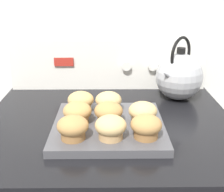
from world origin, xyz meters
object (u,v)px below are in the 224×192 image
(muffin_r1_c2, at_px, (141,113))
(tea_kettle, at_px, (178,76))
(muffin_r0_c0, at_px, (71,128))
(muffin_r2_c0, at_px, (79,101))
(muffin_pan, at_px, (108,126))
(muffin_r1_c1, at_px, (108,113))
(muffin_r0_c2, at_px, (144,127))
(muffin_r1_c0, at_px, (76,113))
(muffin_r0_c1, at_px, (109,127))
(muffin_r2_c1, at_px, (107,102))

(muffin_r1_c2, bearing_deg, tea_kettle, 58.38)
(muffin_r0_c0, distance_m, muffin_r2_c0, 0.19)
(muffin_r0_c0, relative_size, muffin_r1_c2, 1.00)
(tea_kettle, bearing_deg, muffin_pan, -134.56)
(muffin_r1_c1, xyz_separation_m, tea_kettle, (0.25, 0.25, 0.03))
(muffin_r0_c2, bearing_deg, muffin_r1_c0, 153.49)
(muffin_r0_c1, distance_m, muffin_r1_c2, 0.13)
(muffin_r1_c0, relative_size, muffin_r2_c0, 1.00)
(muffin_r1_c1, bearing_deg, muffin_r2_c1, 91.07)
(muffin_r1_c2, relative_size, muffin_r2_c0, 1.00)
(muffin_r0_c1, relative_size, muffin_r1_c0, 1.00)
(muffin_r0_c1, distance_m, muffin_r2_c1, 0.18)
(muffin_r0_c2, bearing_deg, muffin_r2_c0, 135.19)
(muffin_r1_c0, bearing_deg, muffin_r1_c1, -0.24)
(muffin_pan, distance_m, muffin_r2_c0, 0.13)
(muffin_r0_c0, distance_m, muffin_r0_c1, 0.10)
(muffin_r2_c0, bearing_deg, muffin_r0_c2, -44.81)
(muffin_r1_c2, xyz_separation_m, muffin_r2_c0, (-0.18, 0.09, 0.00))
(muffin_r0_c0, bearing_deg, muffin_r2_c0, 88.50)
(muffin_r0_c2, height_order, muffin_r2_c0, same)
(muffin_r1_c0, bearing_deg, muffin_r0_c1, -45.65)
(muffin_r0_c1, bearing_deg, muffin_r2_c1, 91.17)
(muffin_pan, height_order, muffin_r2_c0, muffin_r2_c0)
(muffin_r0_c1, bearing_deg, muffin_pan, 91.37)
(muffin_r0_c1, height_order, tea_kettle, tea_kettle)
(muffin_r0_c2, bearing_deg, muffin_r0_c0, -178.69)
(muffin_pan, height_order, muffin_r1_c0, muffin_r1_c0)
(muffin_r2_c0, xyz_separation_m, tea_kettle, (0.34, 0.16, 0.03))
(muffin_pan, xyz_separation_m, muffin_r0_c2, (0.09, -0.09, 0.04))
(muffin_r0_c1, xyz_separation_m, muffin_r1_c2, (0.09, 0.09, 0.00))
(muffin_r0_c2, height_order, tea_kettle, tea_kettle)
(muffin_r0_c0, bearing_deg, muffin_r0_c2, 1.31)
(muffin_pan, bearing_deg, muffin_r1_c1, 87.09)
(muffin_r2_c1, height_order, tea_kettle, tea_kettle)
(muffin_r2_c1, bearing_deg, muffin_r2_c0, 177.84)
(muffin_r2_c0, bearing_deg, tea_kettle, 25.40)
(muffin_r1_c0, height_order, muffin_r2_c1, same)
(muffin_r0_c1, bearing_deg, muffin_r0_c0, -179.61)
(muffin_pan, distance_m, muffin_r1_c0, 0.10)
(muffin_r0_c2, relative_size, tea_kettle, 0.36)
(muffin_r1_c1, distance_m, muffin_r2_c0, 0.13)
(muffin_r2_c1, bearing_deg, muffin_r1_c2, -42.31)
(muffin_pan, height_order, muffin_r0_c0, muffin_r0_c0)
(muffin_r1_c1, relative_size, tea_kettle, 0.36)
(muffin_r1_c0, distance_m, muffin_r1_c2, 0.19)
(muffin_pan, bearing_deg, muffin_r0_c2, -43.75)
(muffin_r0_c2, bearing_deg, muffin_pan, 136.25)
(muffin_pan, bearing_deg, tea_kettle, 45.44)
(muffin_pan, height_order, muffin_r1_c2, muffin_r1_c2)
(muffin_r0_c2, bearing_deg, muffin_r2_c1, 118.03)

